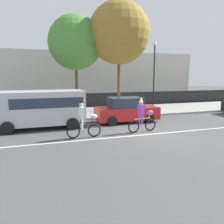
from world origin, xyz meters
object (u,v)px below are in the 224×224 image
(parade_cyclist_zebra, at_px, (84,121))
(parade_cyclist_purple, at_px, (143,117))
(parked_car_red, at_px, (126,110))
(street_lamp_post, at_px, (154,65))
(parked_van_silver, at_px, (42,106))

(parade_cyclist_zebra, bearing_deg, parade_cyclist_purple, 2.70)
(parade_cyclist_zebra, xyz_separation_m, parade_cyclist_purple, (3.25, 0.15, 0.00))
(parked_car_red, relative_size, street_lamp_post, 0.70)
(parade_cyclist_purple, height_order, parked_van_silver, parked_van_silver)
(parade_cyclist_purple, distance_m, parked_car_red, 2.68)
(parked_car_red, bearing_deg, parade_cyclist_purple, -91.70)
(parked_van_silver, xyz_separation_m, parked_car_red, (5.31, 0.07, -0.50))
(parked_car_red, bearing_deg, street_lamp_post, 47.12)
(parked_van_silver, bearing_deg, parade_cyclist_purple, -26.50)
(parade_cyclist_zebra, relative_size, parked_car_red, 0.47)
(parked_car_red, bearing_deg, parked_van_silver, -179.26)
(parade_cyclist_zebra, distance_m, parade_cyclist_purple, 3.26)
(parade_cyclist_purple, bearing_deg, parade_cyclist_zebra, -177.30)
(street_lamp_post, bearing_deg, parade_cyclist_purple, -121.61)
(parade_cyclist_zebra, xyz_separation_m, street_lamp_post, (7.98, 7.83, 3.15))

